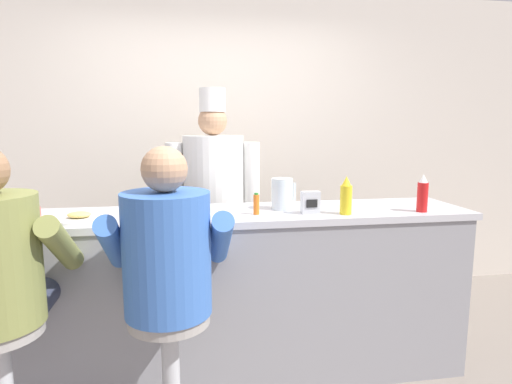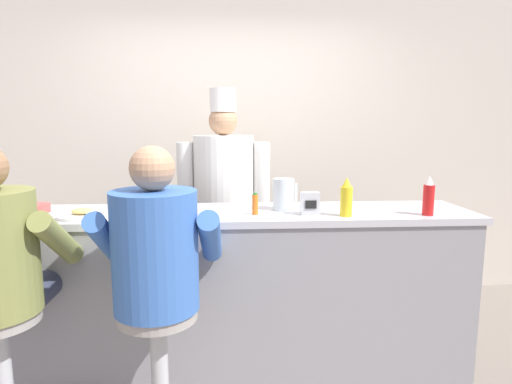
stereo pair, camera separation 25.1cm
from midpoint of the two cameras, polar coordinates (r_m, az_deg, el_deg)
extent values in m
cube|color=beige|center=(3.86, -1.64, 6.00)|extent=(10.00, 0.06, 2.70)
cube|color=gray|center=(2.71, -0.53, -13.82)|extent=(2.84, 0.56, 0.99)
cube|color=#BCBCC1|center=(2.55, -0.54, -3.06)|extent=(2.90, 0.58, 0.04)
cylinder|color=red|center=(2.67, 24.55, -1.01)|extent=(0.06, 0.06, 0.17)
cone|color=white|center=(2.65, 24.71, 1.38)|extent=(0.05, 0.05, 0.05)
cylinder|color=yellow|center=(2.48, 14.81, -1.26)|extent=(0.07, 0.07, 0.17)
cone|color=yellow|center=(2.47, 14.91, 1.27)|extent=(0.05, 0.05, 0.05)
cylinder|color=orange|center=(2.45, 2.81, -1.71)|extent=(0.03, 0.03, 0.12)
cylinder|color=#287F2D|center=(2.44, 2.82, -0.27)|extent=(0.02, 0.02, 0.01)
cylinder|color=silver|center=(2.59, 6.45, -0.34)|extent=(0.13, 0.13, 0.19)
cube|color=silver|center=(2.61, 8.11, -0.11)|extent=(0.02, 0.02, 0.11)
cylinder|color=white|center=(2.53, -19.48, -3.01)|extent=(0.28, 0.28, 0.02)
ellipsoid|color=#E0BC60|center=(2.53, -19.51, -2.45)|extent=(0.12, 0.10, 0.03)
cylinder|color=#B24C47|center=(2.78, -24.96, -1.98)|extent=(0.15, 0.15, 0.05)
torus|color=#4C7AB2|center=(2.80, -28.58, -1.68)|extent=(0.07, 0.02, 0.07)
cube|color=silver|center=(2.48, 10.10, -1.55)|extent=(0.11, 0.06, 0.13)
cube|color=black|center=(2.45, 10.28, -1.68)|extent=(0.06, 0.01, 0.05)
cylinder|color=#B2B5BA|center=(2.43, -27.93, -21.64)|extent=(0.08, 0.08, 0.66)
cylinder|color=#33384C|center=(2.40, -24.41, -12.12)|extent=(0.15, 0.40, 0.15)
cylinder|color=olive|center=(2.19, -21.98, -5.92)|extent=(0.10, 0.43, 0.34)
cylinder|color=#B2B5BA|center=(2.25, -9.32, -23.26)|extent=(0.08, 0.08, 0.66)
cylinder|color=gray|center=(2.10, -9.55, -15.74)|extent=(0.37, 0.37, 0.05)
cylinder|color=#33384C|center=(2.27, -11.58, -12.72)|extent=(0.15, 0.39, 0.15)
cylinder|color=#33384C|center=(2.25, -6.52, -12.78)|extent=(0.15, 0.39, 0.15)
cylinder|color=#3866B7|center=(1.99, -9.78, -7.79)|extent=(0.39, 0.39, 0.55)
cylinder|color=#3866B7|center=(2.13, -16.13, -6.14)|extent=(0.10, 0.42, 0.34)
cylinder|color=#3866B7|center=(2.08, -2.65, -6.16)|extent=(0.10, 0.42, 0.34)
sphere|color=tan|center=(1.92, -10.07, 3.12)|extent=(0.20, 0.20, 0.20)
cube|color=#232328|center=(3.43, -2.07, -10.26)|extent=(0.35, 0.19, 0.84)
cube|color=white|center=(3.33, -2.06, -7.83)|extent=(0.31, 0.02, 0.50)
cylinder|color=white|center=(3.26, -2.14, 2.00)|extent=(0.45, 0.45, 0.63)
sphere|color=tan|center=(3.24, -2.18, 9.45)|extent=(0.22, 0.22, 0.22)
cylinder|color=white|center=(3.24, -2.20, 12.13)|extent=(0.19, 0.19, 0.17)
cylinder|color=white|center=(3.27, -7.24, 1.90)|extent=(0.13, 0.13, 0.53)
cylinder|color=white|center=(3.28, 2.94, 1.99)|extent=(0.13, 0.13, 0.53)
camera|label=1|loc=(0.13, -87.14, 0.44)|focal=30.00mm
camera|label=2|loc=(0.13, 92.86, -0.44)|focal=30.00mm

